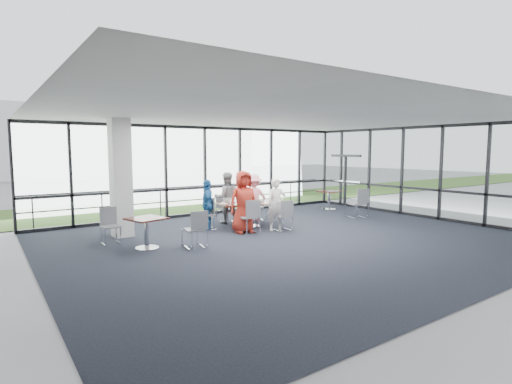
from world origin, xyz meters
TOP-DOWN VIEW (x-y plane):
  - floor at (0.00, 0.00)m, footprint 12.00×10.00m
  - ceiling at (0.00, 0.00)m, footprint 12.00×10.00m
  - wall_left at (-6.00, 0.00)m, footprint 0.10×10.00m
  - wall_front at (0.00, -5.00)m, footprint 12.00×0.10m
  - curtain_wall_back at (0.00, 5.00)m, footprint 12.00×0.10m
  - curtain_wall_right at (6.00, 0.00)m, footprint 0.10×10.00m
  - exit_door at (6.00, 3.75)m, footprint 0.12×1.60m
  - structural_column at (-3.60, 3.00)m, footprint 0.50×0.50m
  - apron at (0.00, 10.00)m, footprint 80.00×70.00m
  - grass_strip at (0.00, 8.00)m, footprint 80.00×5.00m
  - hangar_main at (4.00, 32.00)m, footprint 24.00×10.00m
  - guard_rail at (0.00, 5.60)m, footprint 12.00×0.06m
  - main_table at (0.06, 2.14)m, footprint 2.12×1.46m
  - side_table_left at (-3.54, 1.24)m, footprint 0.96×0.96m
  - side_table_right at (4.60, 3.30)m, footprint 1.04×1.04m
  - diner_near_left at (-0.60, 1.51)m, footprint 0.94×0.68m
  - diner_near_right at (0.36, 1.22)m, footprint 0.67×0.58m
  - diner_far_left at (-0.25, 3.06)m, footprint 0.92×0.74m
  - diner_far_right at (0.70, 2.88)m, footprint 1.10×0.74m
  - diner_end at (-1.24, 2.50)m, footprint 0.80×0.99m
  - chair_main_nl at (-0.57, 1.34)m, footprint 0.55×0.55m
  - chair_main_nr at (0.48, 1.09)m, footprint 0.47×0.47m
  - chair_main_fl at (-0.18, 3.17)m, footprint 0.56×0.56m
  - chair_main_fr at (0.83, 2.94)m, footprint 0.56×0.56m
  - chair_main_end at (-1.28, 2.46)m, footprint 0.51×0.51m
  - chair_spare_la at (-2.57, 0.65)m, footprint 0.52×0.52m
  - chair_spare_lb at (-4.12, 2.21)m, footprint 0.44×0.44m
  - chair_spare_r at (3.98, 1.34)m, footprint 0.62×0.62m
  - plate_nl at (-0.53, 1.88)m, footprint 0.28×0.28m
  - plate_nr at (0.57, 1.69)m, footprint 0.26×0.26m
  - plate_fl at (-0.29, 2.60)m, footprint 0.29×0.29m
  - plate_fr at (0.63, 2.34)m, footprint 0.25×0.25m
  - plate_end at (-0.80, 2.31)m, footprint 0.26×0.26m
  - tumbler_a at (-0.19, 1.95)m, footprint 0.06×0.06m
  - tumbler_b at (0.36, 1.91)m, footprint 0.07×0.07m
  - tumbler_c at (0.13, 2.32)m, footprint 0.08×0.08m
  - tumbler_d at (-0.65, 2.18)m, footprint 0.07×0.07m
  - menu_a at (-0.17, 1.70)m, footprint 0.35×0.29m
  - menu_b at (0.86, 1.68)m, footprint 0.35×0.36m
  - menu_c at (0.31, 2.47)m, footprint 0.33×0.24m
  - condiment_caddy at (0.07, 2.13)m, footprint 0.10×0.07m
  - ketchup_bottle at (0.13, 2.23)m, footprint 0.06×0.06m
  - green_bottle at (0.18, 2.19)m, footprint 0.05×0.05m

SIDE VIEW (x-z plane):
  - apron at x=0.00m, z-range -0.03..-0.01m
  - floor at x=0.00m, z-range -0.02..0.00m
  - grass_strip at x=0.00m, z-range 0.01..0.01m
  - chair_main_fl at x=-0.18m, z-range 0.00..0.88m
  - chair_main_nr at x=0.48m, z-range 0.00..0.88m
  - chair_main_fr at x=0.83m, z-range 0.00..0.88m
  - chair_spare_lb at x=-4.12m, z-range 0.00..0.89m
  - chair_spare_la at x=-2.57m, z-range 0.00..0.90m
  - chair_main_end at x=-1.28m, z-range 0.00..0.90m
  - chair_main_nl at x=-0.57m, z-range 0.00..0.94m
  - guard_rail at x=0.00m, z-range 0.47..0.53m
  - chair_spare_r at x=3.98m, z-range 0.00..1.00m
  - side_table_left at x=-3.54m, z-range 0.24..0.99m
  - side_table_right at x=4.60m, z-range 0.25..1.00m
  - main_table at x=0.06m, z-range 0.25..1.00m
  - diner_end at x=-1.24m, z-range 0.00..1.49m
  - menu_a at x=-0.17m, z-range 0.75..0.75m
  - menu_b at x=0.86m, z-range 0.75..0.75m
  - menu_c at x=0.31m, z-range 0.75..0.75m
  - plate_nl at x=-0.53m, z-range 0.75..0.76m
  - plate_nr at x=0.57m, z-range 0.75..0.76m
  - plate_fl at x=-0.29m, z-range 0.75..0.76m
  - plate_fr at x=0.63m, z-range 0.75..0.76m
  - plate_end at x=-0.80m, z-range 0.75..0.76m
  - diner_near_right at x=0.36m, z-range 0.00..1.54m
  - condiment_caddy at x=0.07m, z-range 0.75..0.79m
  - diner_far_right at x=0.70m, z-range 0.00..1.56m
  - tumbler_a at x=-0.19m, z-range 0.75..0.88m
  - tumbler_b at x=0.36m, z-range 0.75..0.88m
  - tumbler_d at x=-0.65m, z-range 0.75..0.89m
  - diner_far_left at x=-0.25m, z-range 0.00..1.65m
  - tumbler_c at x=0.13m, z-range 0.75..0.90m
  - ketchup_bottle at x=0.13m, z-range 0.75..0.93m
  - green_bottle at x=0.18m, z-range 0.75..0.95m
  - diner_near_left at x=-0.60m, z-range 0.00..1.78m
  - exit_door at x=6.00m, z-range 0.00..2.10m
  - wall_left at x=-6.00m, z-range 0.00..3.20m
  - wall_front at x=0.00m, z-range 0.00..3.20m
  - curtain_wall_back at x=0.00m, z-range 0.00..3.20m
  - curtain_wall_right at x=6.00m, z-range 0.00..3.20m
  - structural_column at x=-3.60m, z-range 0.00..3.20m
  - hangar_main at x=4.00m, z-range 0.00..6.00m
  - ceiling at x=0.00m, z-range 3.18..3.22m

